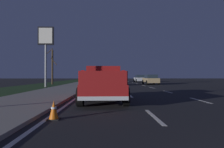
% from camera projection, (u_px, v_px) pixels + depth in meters
% --- Properties ---
extents(ground, '(144.00, 144.00, 0.00)m').
position_uv_depth(ground, '(130.00, 85.00, 27.86)').
color(ground, black).
extents(sidewalk_shoulder, '(108.00, 4.00, 0.12)m').
position_uv_depth(sidewalk_shoulder, '(79.00, 85.00, 27.69)').
color(sidewalk_shoulder, gray).
rests_on(sidewalk_shoulder, ground).
extents(grass_verge, '(108.00, 6.00, 0.01)m').
position_uv_depth(grass_verge, '(44.00, 85.00, 27.57)').
color(grass_verge, '#1E3819').
rests_on(grass_verge, ground).
extents(lane_markings, '(108.96, 7.04, 0.01)m').
position_uv_depth(lane_markings, '(109.00, 84.00, 31.64)').
color(lane_markings, silver).
rests_on(lane_markings, ground).
extents(pickup_truck, '(5.46, 2.35, 1.87)m').
position_uv_depth(pickup_truck, '(103.00, 84.00, 10.49)').
color(pickup_truck, maroon).
rests_on(pickup_truck, ground).
extents(sedan_red, '(4.43, 2.07, 1.54)m').
position_uv_depth(sedan_red, '(108.00, 79.00, 39.40)').
color(sedan_red, maroon).
rests_on(sedan_red, ground).
extents(sedan_black, '(4.42, 2.06, 1.54)m').
position_uv_depth(sedan_black, '(106.00, 80.00, 26.81)').
color(sedan_black, black).
rests_on(sedan_black, ground).
extents(sedan_silver, '(4.45, 2.10, 1.54)m').
position_uv_depth(sedan_silver, '(140.00, 78.00, 41.06)').
color(sedan_silver, '#B2B5BA').
rests_on(sedan_silver, ground).
extents(sedan_tan, '(4.41, 2.04, 1.54)m').
position_uv_depth(sedan_tan, '(151.00, 79.00, 30.14)').
color(sedan_tan, '#9E845B').
rests_on(sedan_tan, ground).
extents(gas_price_sign, '(0.27, 1.90, 7.28)m').
position_uv_depth(gas_price_sign, '(46.00, 42.00, 23.09)').
color(gas_price_sign, '#99999E').
rests_on(gas_price_sign, ground).
extents(bare_tree_far, '(2.15, 2.10, 5.78)m').
position_uv_depth(bare_tree_far, '(52.00, 66.00, 30.39)').
color(bare_tree_far, '#423323').
rests_on(bare_tree_far, ground).
extents(traffic_cone_near, '(0.36, 0.36, 0.58)m').
position_uv_depth(traffic_cone_near, '(54.00, 110.00, 5.83)').
color(traffic_cone_near, black).
rests_on(traffic_cone_near, ground).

